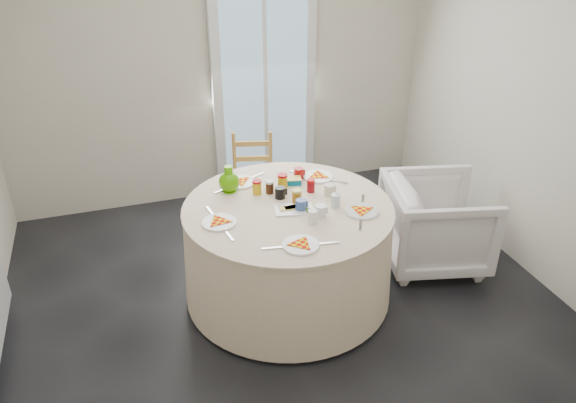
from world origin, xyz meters
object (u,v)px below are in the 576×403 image
object	(u,v)px
table	(288,252)
wooden_chair	(253,178)
armchair	(436,220)
green_pitcher	(229,178)

from	to	relation	value
table	wooden_chair	world-z (taller)	wooden_chair
wooden_chair	armchair	distance (m)	1.61
table	green_pitcher	size ratio (longest dim) A/B	7.77
wooden_chair	green_pitcher	size ratio (longest dim) A/B	4.33
wooden_chair	armchair	size ratio (longest dim) A/B	1.07
green_pitcher	table	bearing A→B (deg)	-67.29
table	green_pitcher	world-z (taller)	green_pitcher
armchair	green_pitcher	distance (m)	1.70
table	green_pitcher	xyz separation A→B (m)	(-0.34, 0.35, 0.49)
table	armchair	xyz separation A→B (m)	(1.26, 0.04, 0.02)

